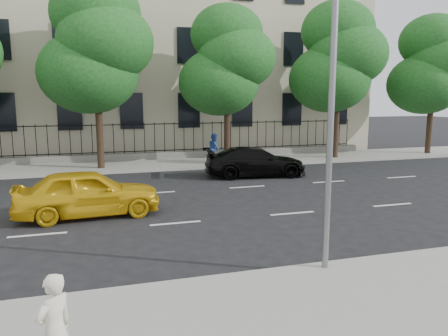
# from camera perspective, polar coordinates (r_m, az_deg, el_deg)

# --- Properties ---
(ground) EXTENTS (120.00, 120.00, 0.00)m
(ground) POSITION_cam_1_polar(r_m,az_deg,el_deg) (11.49, -4.03, -10.66)
(ground) COLOR black
(ground) RESTS_ON ground
(near_sidewalk) EXTENTS (60.00, 4.00, 0.15)m
(near_sidewalk) POSITION_cam_1_polar(r_m,az_deg,el_deg) (7.95, 2.76, -19.72)
(near_sidewalk) COLOR gray
(near_sidewalk) RESTS_ON ground
(far_sidewalk) EXTENTS (60.00, 4.00, 0.15)m
(far_sidewalk) POSITION_cam_1_polar(r_m,az_deg,el_deg) (24.95, -11.17, 0.36)
(far_sidewalk) COLOR gray
(far_sidewalk) RESTS_ON ground
(lane_markings) EXTENTS (49.60, 4.62, 0.01)m
(lane_markings) POSITION_cam_1_polar(r_m,az_deg,el_deg) (15.96, -7.82, -4.92)
(lane_markings) COLOR silver
(lane_markings) RESTS_ON ground
(masonry_building) EXTENTS (34.60, 12.11, 18.50)m
(masonry_building) POSITION_cam_1_polar(r_m,az_deg,el_deg) (33.94, -13.27, 17.82)
(masonry_building) COLOR #C2B69A
(masonry_building) RESTS_ON ground
(iron_fence) EXTENTS (30.00, 0.50, 2.20)m
(iron_fence) POSITION_cam_1_polar(r_m,az_deg,el_deg) (26.55, -11.58, 2.14)
(iron_fence) COLOR slate
(iron_fence) RESTS_ON far_sidewalk
(street_light) EXTENTS (0.25, 3.32, 8.05)m
(street_light) POSITION_cam_1_polar(r_m,az_deg,el_deg) (10.09, 12.57, 16.07)
(street_light) COLOR slate
(street_light) RESTS_ON near_sidewalk
(tree_c) EXTENTS (5.89, 5.50, 9.80)m
(tree_c) POSITION_cam_1_polar(r_m,az_deg,el_deg) (24.03, -16.34, 14.99)
(tree_c) COLOR #382619
(tree_c) RESTS_ON far_sidewalk
(tree_d) EXTENTS (5.34, 4.94, 8.84)m
(tree_d) POSITION_cam_1_polar(r_m,az_deg,el_deg) (25.08, 0.41, 13.79)
(tree_d) COLOR #382619
(tree_d) RESTS_ON far_sidewalk
(tree_e) EXTENTS (5.71, 5.31, 9.46)m
(tree_e) POSITION_cam_1_polar(r_m,az_deg,el_deg) (27.98, 14.66, 13.78)
(tree_e) COLOR #382619
(tree_e) RESTS_ON far_sidewalk
(tree_f) EXTENTS (5.52, 5.12, 9.01)m
(tree_f) POSITION_cam_1_polar(r_m,az_deg,el_deg) (32.13, 25.60, 12.01)
(tree_f) COLOR #382619
(tree_f) RESTS_ON far_sidewalk
(yellow_taxi) EXTENTS (4.75, 2.17, 1.58)m
(yellow_taxi) POSITION_cam_1_polar(r_m,az_deg,el_deg) (15.03, -17.35, -3.10)
(yellow_taxi) COLOR gold
(yellow_taxi) RESTS_ON ground
(black_sedan) EXTENTS (5.19, 2.62, 1.45)m
(black_sedan) POSITION_cam_1_polar(r_m,az_deg,el_deg) (21.52, 4.11, 0.83)
(black_sedan) COLOR black
(black_sedan) RESTS_ON ground
(woman_near) EXTENTS (0.66, 0.66, 1.54)m
(woman_near) POSITION_cam_1_polar(r_m,az_deg,el_deg) (6.49, -21.26, -19.08)
(woman_near) COLOR #EFE8CE
(woman_near) RESTS_ON near_sidewalk
(pedestrian_far) EXTENTS (0.76, 0.91, 1.69)m
(pedestrian_far) POSITION_cam_1_polar(r_m,az_deg,el_deg) (24.60, -1.25, 2.58)
(pedestrian_far) COLOR navy
(pedestrian_far) RESTS_ON far_sidewalk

